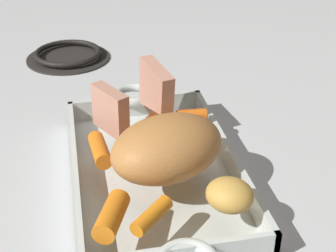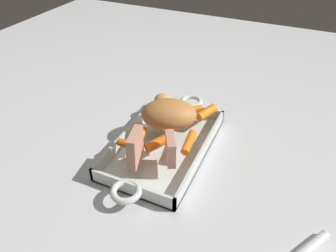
% 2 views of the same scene
% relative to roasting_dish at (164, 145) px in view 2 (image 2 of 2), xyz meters
% --- Properties ---
extents(ground_plane, '(2.10, 2.10, 0.00)m').
position_rel_roasting_dish_xyz_m(ground_plane, '(0.00, 0.00, -0.01)').
color(ground_plane, silver).
extents(roasting_dish, '(0.44, 0.21, 0.04)m').
position_rel_roasting_dish_xyz_m(roasting_dish, '(0.00, 0.00, 0.00)').
color(roasting_dish, silver).
rests_on(roasting_dish, ground_plane).
extents(pork_roast, '(0.14, 0.17, 0.07)m').
position_rel_roasting_dish_xyz_m(pork_roast, '(0.04, 0.01, 0.06)').
color(pork_roast, '#BA793D').
rests_on(pork_roast, roasting_dish).
extents(roast_slice_thin, '(0.06, 0.05, 0.06)m').
position_rel_roasting_dish_xyz_m(roast_slice_thin, '(-0.07, -0.05, 0.06)').
color(roast_slice_thin, tan).
rests_on(roast_slice_thin, roasting_dish).
extents(roast_slice_thick, '(0.08, 0.04, 0.08)m').
position_rel_roasting_dish_xyz_m(roast_slice_thick, '(-0.10, 0.02, 0.06)').
color(roast_slice_thick, tan).
rests_on(roast_slice_thick, roasting_dish).
extents(baby_carrot_center_left, '(0.07, 0.03, 0.03)m').
position_rel_roasting_dish_xyz_m(baby_carrot_center_left, '(-0.01, -0.07, 0.04)').
color(baby_carrot_center_left, orange).
rests_on(baby_carrot_center_left, roasting_dish).
extents(baby_carrot_southwest, '(0.06, 0.03, 0.02)m').
position_rel_roasting_dish_xyz_m(baby_carrot_southwest, '(-0.04, 0.05, 0.04)').
color(baby_carrot_southwest, orange).
rests_on(baby_carrot_southwest, roasting_dish).
extents(baby_carrot_center_right, '(0.06, 0.05, 0.03)m').
position_rel_roasting_dish_xyz_m(baby_carrot_center_right, '(-0.05, 0.00, 0.04)').
color(baby_carrot_center_right, orange).
rests_on(baby_carrot_center_right, roasting_dish).
extents(baby_carrot_southeast, '(0.02, 0.04, 0.02)m').
position_rel_roasting_dish_xyz_m(baby_carrot_southeast, '(-0.07, 0.07, 0.04)').
color(baby_carrot_southeast, orange).
rests_on(baby_carrot_southeast, roasting_dish).
extents(baby_carrot_long, '(0.05, 0.05, 0.02)m').
position_rel_roasting_dish_xyz_m(baby_carrot_long, '(0.13, -0.02, 0.04)').
color(baby_carrot_long, orange).
rests_on(baby_carrot_long, roasting_dish).
extents(baby_carrot_northeast, '(0.07, 0.05, 0.03)m').
position_rel_roasting_dish_xyz_m(baby_carrot_northeast, '(0.12, -0.07, 0.04)').
color(baby_carrot_northeast, orange).
rests_on(baby_carrot_northeast, roasting_dish).
extents(potato_halved, '(0.07, 0.07, 0.04)m').
position_rel_roasting_dish_xyz_m(potato_halved, '(0.12, 0.06, 0.04)').
color(potato_halved, gold).
rests_on(potato_halved, roasting_dish).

